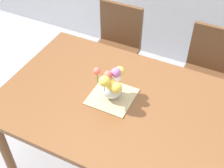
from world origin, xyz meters
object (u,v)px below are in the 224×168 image
chair_right (208,72)px  chair_left (116,45)px  flower_vase (112,84)px  dining_table (119,110)px

chair_right → chair_left: bearing=0.0°
flower_vase → chair_left: bearing=114.1°
chair_left → chair_right: size_ratio=1.00×
dining_table → chair_right: (0.44, 0.87, -0.16)m
dining_table → chair_right: 0.99m
chair_left → flower_vase: bearing=114.1°
chair_right → flower_vase: bearing=60.0°
dining_table → chair_left: size_ratio=1.78×
chair_left → dining_table: bearing=116.8°
dining_table → chair_right: size_ratio=1.78×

